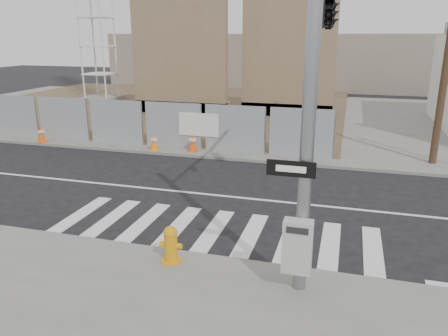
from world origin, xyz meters
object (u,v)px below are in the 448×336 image
(fire_hydrant, at_px, (171,244))
(traffic_cone_c, at_px, (154,142))
(signal_pole, at_px, (323,42))
(traffic_cone_d, at_px, (192,143))
(traffic_cone_b, at_px, (41,134))

(fire_hydrant, bearing_deg, traffic_cone_c, 119.15)
(signal_pole, bearing_deg, traffic_cone_d, 130.42)
(signal_pole, xyz_separation_m, traffic_cone_c, (-7.29, 6.27, -4.29))
(traffic_cone_b, height_order, traffic_cone_c, traffic_cone_b)
(traffic_cone_c, bearing_deg, fire_hydrant, -63.10)
(signal_pole, xyz_separation_m, traffic_cone_d, (-5.67, 6.65, -4.28))
(traffic_cone_b, bearing_deg, traffic_cone_c, 0.00)
(traffic_cone_b, relative_size, traffic_cone_c, 1.02)
(signal_pole, height_order, traffic_cone_c, signal_pole)
(traffic_cone_c, relative_size, traffic_cone_d, 0.97)
(fire_hydrant, relative_size, traffic_cone_d, 1.09)
(traffic_cone_d, bearing_deg, traffic_cone_b, -176.99)
(traffic_cone_b, bearing_deg, traffic_cone_d, 3.01)
(fire_hydrant, height_order, traffic_cone_b, fire_hydrant)
(traffic_cone_c, xyz_separation_m, traffic_cone_d, (1.63, 0.39, 0.01))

